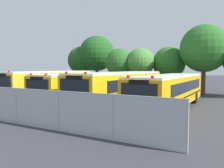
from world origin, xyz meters
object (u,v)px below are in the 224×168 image
Objects in this scene: school_bus_3 at (169,90)px; tree_0 at (82,60)px; tree_1 at (97,53)px; tree_5 at (204,48)px; traffic_cone at (19,109)px; school_bus_0 at (50,83)px; school_bus_2 at (120,87)px; tree_4 at (169,64)px; tree_3 at (139,62)px; school_bus_1 at (79,86)px; tree_2 at (119,64)px.

tree_0 reaches higher than school_bus_3.
tree_1 is 1.00× the size of tree_5.
tree_5 is at bearing 62.60° from traffic_cone.
school_bus_0 is at bearing -80.26° from tree_1.
tree_4 is at bearing -92.40° from school_bus_2.
tree_5 reaches higher than tree_3.
school_bus_1 is 14.20m from tree_0.
tree_1 reaches higher than tree_4.
tree_2 is 1.00× the size of tree_3.
school_bus_2 is at bearing 5.62° from school_bus_3.
tree_4 is 4.31m from tree_5.
school_bus_2 is 1.52× the size of tree_5.
school_bus_1 reaches higher than school_bus_3.
school_bus_3 is at bearing -173.65° from school_bus_2.
school_bus_1 is 6.36m from traffic_cone.
tree_1 is at bearing 152.68° from tree_2.
school_bus_0 is 11.38m from school_bus_3.
tree_4 is (5.60, 1.88, -0.00)m from tree_2.
school_bus_1 is at bearing -54.38° from tree_0.
tree_0 is 12.81m from tree_4.
tree_4 reaches higher than tree_3.
school_bus_2 is 7.40m from traffic_cone.
school_bus_0 reaches higher than school_bus_3.
tree_2 is at bearing -161.43° from tree_4.
traffic_cone is at bearing -117.40° from tree_5.
tree_3 is at bearing -16.99° from tree_1.
traffic_cone is (3.81, -6.56, -1.09)m from school_bus_0.
school_bus_3 is 10.07m from traffic_cone.
tree_4 is 0.72× the size of tree_5.
tree_5 is at bearing -141.51° from school_bus_0.
school_bus_1 is at bearing 175.77° from school_bus_0.
school_bus_3 is at bearing -179.07° from school_bus_1.
tree_0 is 0.81× the size of tree_1.
school_bus_0 is 3.70m from school_bus_1.
tree_3 is at bearing -101.03° from school_bus_1.
tree_4 is (8.35, 10.78, 1.95)m from school_bus_0.
school_bus_0 is 9.52m from tree_2.
tree_0 is 19.79m from traffic_cone.
school_bus_1 is 14.79× the size of traffic_cone.
school_bus_3 is 10.35m from tree_5.
tree_4 is at bearing -114.10° from school_bus_1.
school_bus_3 reaches higher than traffic_cone.
school_bus_0 is at bearing -107.18° from tree_2.
tree_0 reaches higher than school_bus_1.
school_bus_0 is at bearing -5.60° from school_bus_1.
tree_1 is 1.41× the size of tree_2.
school_bus_2 is at bearing 58.55° from traffic_cone.
school_bus_3 is at bearing -45.86° from tree_2.
tree_0 is at bearing 168.67° from tree_3.
tree_3 is (-6.07, 9.10, 2.19)m from school_bus_3.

